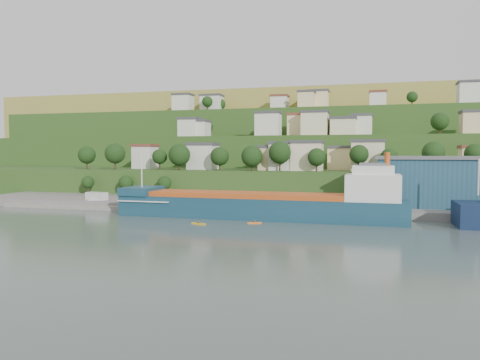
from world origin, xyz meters
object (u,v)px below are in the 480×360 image
(warehouse, at_px, (441,181))
(kayak_orange, at_px, (254,222))
(cargo_ship_near, at_px, (267,207))
(caravan, at_px, (97,197))

(warehouse, distance_m, kayak_orange, 51.71)
(cargo_ship_near, height_order, caravan, cargo_ship_near)
(cargo_ship_near, bearing_deg, warehouse, 27.22)
(cargo_ship_near, height_order, kayak_orange, cargo_ship_near)
(warehouse, xyz_separation_m, kayak_orange, (-42.15, -28.81, -8.20))
(cargo_ship_near, relative_size, kayak_orange, 21.77)
(caravan, distance_m, kayak_orange, 54.98)
(cargo_ship_near, bearing_deg, caravan, 169.81)
(caravan, bearing_deg, kayak_orange, -7.25)
(cargo_ship_near, distance_m, warehouse, 46.31)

